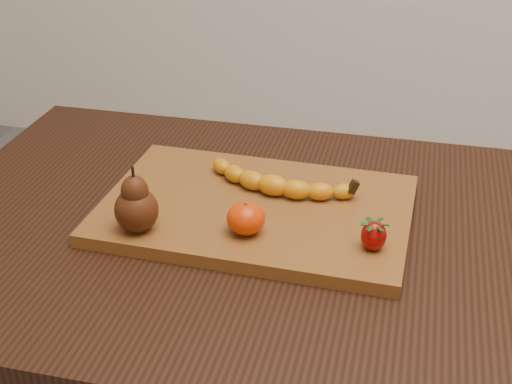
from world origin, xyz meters
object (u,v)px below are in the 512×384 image
(table, at_px, (256,280))
(cutting_board, at_px, (256,210))
(pear, at_px, (135,199))
(mandarin, at_px, (246,218))

(table, relative_size, cutting_board, 2.22)
(pear, height_order, mandarin, pear)
(table, height_order, pear, pear)
(cutting_board, height_order, pear, pear)
(cutting_board, xyz_separation_m, mandarin, (0.00, -0.08, 0.03))
(cutting_board, relative_size, mandarin, 8.48)
(table, relative_size, pear, 10.51)
(pear, distance_m, mandarin, 0.15)
(table, xyz_separation_m, pear, (-0.15, -0.08, 0.17))
(pear, xyz_separation_m, mandarin, (0.15, 0.03, -0.02))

